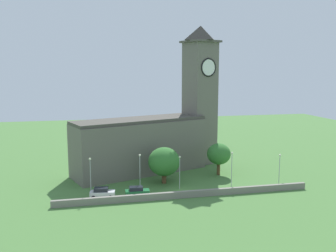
% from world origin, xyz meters
% --- Properties ---
extents(ground_plane, '(200.00, 200.00, 0.00)m').
position_xyz_m(ground_plane, '(0.00, 15.00, 0.00)').
color(ground_plane, '#477538').
extents(church, '(37.49, 20.54, 34.70)m').
position_xyz_m(church, '(-1.27, 18.39, 9.68)').
color(church, '#666056').
rests_on(church, ground).
extents(quay_barrier, '(49.18, 0.70, 1.27)m').
position_xyz_m(quay_barrier, '(0.00, -2.72, 0.64)').
color(quay_barrier, gray).
rests_on(quay_barrier, ground).
extents(car_white, '(4.85, 2.78, 1.92)m').
position_xyz_m(car_white, '(-15.60, 0.77, 0.97)').
color(car_white, silver).
rests_on(car_white, ground).
extents(car_green, '(4.64, 2.26, 1.89)m').
position_xyz_m(car_green, '(-9.10, -0.01, 0.95)').
color(car_green, '#1E6B38').
rests_on(car_green, ground).
extents(streetlamp_west_end, '(0.44, 0.44, 7.59)m').
position_xyz_m(streetlamp_west_end, '(-17.64, 1.51, 5.01)').
color(streetlamp_west_end, '#9EA0A5').
rests_on(streetlamp_west_end, ground).
extents(streetlamp_west_mid, '(0.44, 0.44, 7.56)m').
position_xyz_m(streetlamp_west_mid, '(-8.12, 2.70, 4.99)').
color(streetlamp_west_mid, '#9EA0A5').
rests_on(streetlamp_west_mid, ground).
extents(streetlamp_central, '(0.44, 0.44, 6.87)m').
position_xyz_m(streetlamp_central, '(-0.13, 2.38, 4.60)').
color(streetlamp_central, '#9EA0A5').
rests_on(streetlamp_central, ground).
extents(streetlamp_east_mid, '(0.44, 0.44, 7.27)m').
position_xyz_m(streetlamp_east_mid, '(10.69, 1.72, 4.83)').
color(streetlamp_east_mid, '#9EA0A5').
rests_on(streetlamp_east_mid, ground).
extents(streetlamp_east_end, '(0.44, 0.44, 6.34)m').
position_xyz_m(streetlamp_east_end, '(21.37, 1.56, 4.29)').
color(streetlamp_east_end, '#9EA0A5').
rests_on(streetlamp_east_end, ground).
extents(tree_churchyard, '(6.71, 6.71, 7.73)m').
position_xyz_m(tree_churchyard, '(-2.38, 6.94, 4.69)').
color(tree_churchyard, brown).
rests_on(tree_churchyard, ground).
extents(tree_riverside_east, '(5.39, 5.39, 7.32)m').
position_xyz_m(tree_riverside_east, '(11.11, 10.47, 4.85)').
color(tree_riverside_east, brown).
rests_on(tree_riverside_east, ground).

